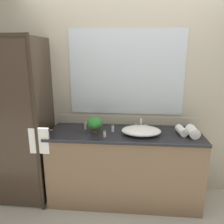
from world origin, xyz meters
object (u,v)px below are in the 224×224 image
sink_basin (141,131)px  amenity_bottle_shampoo (105,134)px  rolled_towel_near_edge (193,132)px  amenity_bottle_lotion (85,125)px  faucet (141,126)px  rolled_towel_middle (181,130)px  amenity_bottle_conditioner (113,128)px  potted_plant (95,124)px

sink_basin → amenity_bottle_shampoo: 0.42m
rolled_towel_near_edge → amenity_bottle_lotion: bearing=173.7°
faucet → rolled_towel_middle: faucet is taller
faucet → amenity_bottle_conditioner: faucet is taller
sink_basin → rolled_towel_middle: (0.46, 0.04, 0.00)m
potted_plant → rolled_towel_middle: 1.00m
sink_basin → potted_plant: 0.54m
rolled_towel_middle → amenity_bottle_shampoo: bearing=-169.8°
amenity_bottle_lotion → rolled_towel_near_edge: size_ratio=0.49×
faucet → rolled_towel_middle: bearing=-16.7°
amenity_bottle_conditioner → amenity_bottle_shampoo: amenity_bottle_conditioner is taller
sink_basin → amenity_bottle_lotion: bearing=169.8°
amenity_bottle_conditioner → amenity_bottle_lotion: amenity_bottle_lotion is taller
amenity_bottle_conditioner → rolled_towel_near_edge: (0.90, -0.07, 0.02)m
amenity_bottle_lotion → rolled_towel_near_edge: 1.25m
amenity_bottle_conditioner → amenity_bottle_lotion: size_ratio=0.89×
rolled_towel_near_edge → rolled_towel_middle: size_ratio=1.06×
amenity_bottle_shampoo → rolled_towel_middle: (0.87, 0.16, 0.01)m
amenity_bottle_shampoo → rolled_towel_middle: 0.88m
rolled_towel_near_edge → potted_plant: bearing=178.1°
sink_basin → rolled_towel_near_edge: rolled_towel_near_edge is taller
rolled_towel_near_edge → amenity_bottle_conditioner: bearing=175.4°
amenity_bottle_conditioner → rolled_towel_middle: bearing=-1.0°
rolled_towel_middle → rolled_towel_near_edge: bearing=-28.5°
sink_basin → rolled_towel_middle: size_ratio=2.38×
rolled_towel_near_edge → sink_basin: bearing=178.4°
rolled_towel_near_edge → rolled_towel_middle: bearing=151.5°
amenity_bottle_conditioner → amenity_bottle_lotion: bearing=169.4°
potted_plant → faucet: bearing=16.6°
faucet → rolled_towel_middle: 0.48m
sink_basin → faucet: 0.18m
potted_plant → amenity_bottle_conditioner: potted_plant is taller
faucet → sink_basin: bearing=-90.0°
amenity_bottle_conditioner → amenity_bottle_shampoo: bearing=-114.1°
amenity_bottle_conditioner → amenity_bottle_shampoo: (-0.08, -0.17, -0.01)m
rolled_towel_near_edge → amenity_bottle_shampoo: bearing=-174.3°
rolled_towel_middle → amenity_bottle_conditioner: bearing=179.0°
sink_basin → amenity_bottle_conditioner: bearing=170.3°
potted_plant → amenity_bottle_shampoo: potted_plant is taller
sink_basin → amenity_bottle_conditioner: same height
rolled_towel_middle → faucet: bearing=163.3°
amenity_bottle_conditioner → rolled_towel_near_edge: size_ratio=0.44×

